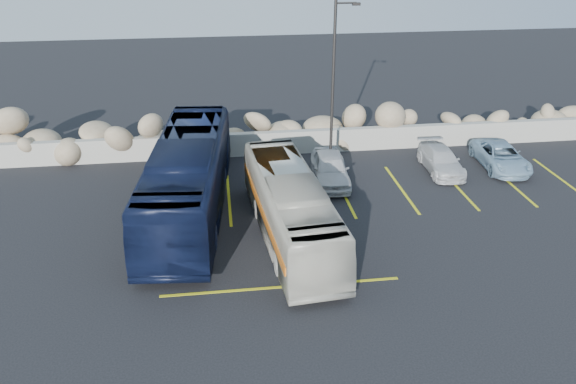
{
  "coord_description": "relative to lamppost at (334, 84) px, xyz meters",
  "views": [
    {
      "loc": [
        -2.78,
        -15.1,
        11.04
      ],
      "look_at": [
        -0.28,
        4.0,
        1.65
      ],
      "focal_mm": 35.0,
      "sensor_mm": 36.0,
      "label": 1
    }
  ],
  "objects": [
    {
      "name": "ground",
      "position": [
        -2.56,
        -9.5,
        -4.3
      ],
      "size": [
        90.0,
        90.0,
        0.0
      ],
      "primitive_type": "plane",
      "color": "black",
      "rests_on": "ground"
    },
    {
      "name": "seawall",
      "position": [
        -2.56,
        2.5,
        -3.7
      ],
      "size": [
        60.0,
        0.4,
        1.2
      ],
      "primitive_type": "cube",
      "color": "#9A988C",
      "rests_on": "ground"
    },
    {
      "name": "riprap_pile",
      "position": [
        -2.56,
        3.7,
        -3.0
      ],
      "size": [
        54.0,
        2.8,
        2.6
      ],
      "primitive_type": null,
      "color": "#9A8365",
      "rests_on": "ground"
    },
    {
      "name": "parking_lines",
      "position": [
        2.09,
        -3.93,
        -4.29
      ],
      "size": [
        18.16,
        9.36,
        0.01
      ],
      "color": "gold",
      "rests_on": "ground"
    },
    {
      "name": "lamppost",
      "position": [
        0.0,
        0.0,
        0.0
      ],
      "size": [
        1.14,
        0.18,
        8.0
      ],
      "color": "#292624",
      "rests_on": "ground"
    },
    {
      "name": "vintage_bus",
      "position": [
        -2.82,
        -6.07,
        -3.01
      ],
      "size": [
        2.95,
        9.35,
        2.56
      ],
      "primitive_type": "imported",
      "rotation": [
        0.0,
        0.0,
        0.09
      ],
      "color": "beige",
      "rests_on": "ground"
    },
    {
      "name": "tour_coach",
      "position": [
        -6.67,
        -3.48,
        -2.71
      ],
      "size": [
        3.74,
        11.56,
        3.16
      ],
      "primitive_type": "imported",
      "rotation": [
        0.0,
        0.0,
        -0.1
      ],
      "color": "black",
      "rests_on": "ground"
    },
    {
      "name": "car_a",
      "position": [
        -0.33,
        -1.32,
        -3.61
      ],
      "size": [
        1.95,
        4.16,
        1.38
      ],
      "primitive_type": "imported",
      "rotation": [
        0.0,
        0.0,
        -0.08
      ],
      "color": "silver",
      "rests_on": "ground"
    },
    {
      "name": "car_c",
      "position": [
        5.25,
        -0.75,
        -3.75
      ],
      "size": [
        1.66,
        3.8,
        1.09
      ],
      "primitive_type": "imported",
      "rotation": [
        0.0,
        0.0,
        -0.04
      ],
      "color": "silver",
      "rests_on": "ground"
    },
    {
      "name": "car_d",
      "position": [
        8.31,
        -0.72,
        -3.72
      ],
      "size": [
        2.18,
        4.24,
        1.14
      ],
      "primitive_type": "imported",
      "rotation": [
        0.0,
        0.0,
        -0.07
      ],
      "color": "#88A9C0",
      "rests_on": "ground"
    }
  ]
}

